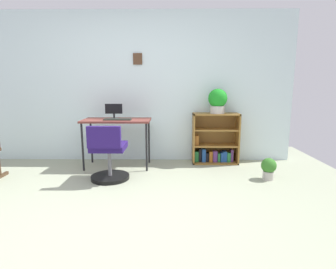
{
  "coord_description": "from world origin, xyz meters",
  "views": [
    {
      "loc": [
        0.6,
        -2.43,
        1.26
      ],
      "look_at": [
        0.56,
        1.11,
        0.62
      ],
      "focal_mm": 28.98,
      "sensor_mm": 36.0,
      "label": 1
    }
  ],
  "objects_px": {
    "office_chair": "(108,156)",
    "potted_plant_floor": "(269,168)",
    "keyboard": "(117,119)",
    "potted_plant_on_shelf": "(218,100)",
    "desk": "(117,124)",
    "bookshelf_low": "(214,141)",
    "monitor": "(114,111)"
  },
  "relations": [
    {
      "from": "potted_plant_on_shelf",
      "to": "keyboard",
      "type": "bearing_deg",
      "value": -169.25
    },
    {
      "from": "office_chair",
      "to": "potted_plant_on_shelf",
      "type": "relative_size",
      "value": 1.96
    },
    {
      "from": "monitor",
      "to": "office_chair",
      "type": "distance_m",
      "value": 0.87
    },
    {
      "from": "keyboard",
      "to": "potted_plant_floor",
      "type": "height_order",
      "value": "keyboard"
    },
    {
      "from": "potted_plant_on_shelf",
      "to": "desk",
      "type": "bearing_deg",
      "value": -172.39
    },
    {
      "from": "desk",
      "to": "monitor",
      "type": "bearing_deg",
      "value": 137.76
    },
    {
      "from": "desk",
      "to": "office_chair",
      "type": "bearing_deg",
      "value": -89.67
    },
    {
      "from": "monitor",
      "to": "bookshelf_low",
      "type": "relative_size",
      "value": 0.32
    },
    {
      "from": "office_chair",
      "to": "bookshelf_low",
      "type": "xyz_separation_m",
      "value": [
        1.54,
        0.9,
        0.02
      ]
    },
    {
      "from": "monitor",
      "to": "potted_plant_on_shelf",
      "type": "xyz_separation_m",
      "value": [
        1.62,
        0.17,
        0.15
      ]
    },
    {
      "from": "bookshelf_low",
      "to": "potted_plant_on_shelf",
      "type": "xyz_separation_m",
      "value": [
        0.02,
        -0.05,
        0.67
      ]
    },
    {
      "from": "keyboard",
      "to": "bookshelf_low",
      "type": "bearing_deg",
      "value": 12.8
    },
    {
      "from": "potted_plant_on_shelf",
      "to": "potted_plant_floor",
      "type": "relative_size",
      "value": 1.32
    },
    {
      "from": "potted_plant_on_shelf",
      "to": "potted_plant_floor",
      "type": "bearing_deg",
      "value": -53.23
    },
    {
      "from": "keyboard",
      "to": "potted_plant_on_shelf",
      "type": "relative_size",
      "value": 1.04
    },
    {
      "from": "keyboard",
      "to": "office_chair",
      "type": "xyz_separation_m",
      "value": [
        -0.03,
        -0.55,
        -0.43
      ]
    },
    {
      "from": "bookshelf_low",
      "to": "potted_plant_on_shelf",
      "type": "relative_size",
      "value": 2.09
    },
    {
      "from": "keyboard",
      "to": "potted_plant_on_shelf",
      "type": "xyz_separation_m",
      "value": [
        1.54,
        0.29,
        0.27
      ]
    },
    {
      "from": "keyboard",
      "to": "potted_plant_floor",
      "type": "xyz_separation_m",
      "value": [
        2.13,
        -0.49,
        -0.59
      ]
    },
    {
      "from": "bookshelf_low",
      "to": "potted_plant_floor",
      "type": "bearing_deg",
      "value": -53.87
    },
    {
      "from": "potted_plant_floor",
      "to": "office_chair",
      "type": "bearing_deg",
      "value": -178.41
    },
    {
      "from": "monitor",
      "to": "bookshelf_low",
      "type": "bearing_deg",
      "value": 7.81
    },
    {
      "from": "desk",
      "to": "office_chair",
      "type": "height_order",
      "value": "office_chair"
    },
    {
      "from": "desk",
      "to": "bookshelf_low",
      "type": "relative_size",
      "value": 1.25
    },
    {
      "from": "potted_plant_on_shelf",
      "to": "monitor",
      "type": "bearing_deg",
      "value": -174.12
    },
    {
      "from": "keyboard",
      "to": "desk",
      "type": "bearing_deg",
      "value": 109.44
    },
    {
      "from": "office_chair",
      "to": "potted_plant_floor",
      "type": "distance_m",
      "value": 2.16
    },
    {
      "from": "desk",
      "to": "bookshelf_low",
      "type": "distance_m",
      "value": 1.6
    },
    {
      "from": "desk",
      "to": "monitor",
      "type": "distance_m",
      "value": 0.2
    },
    {
      "from": "potted_plant_on_shelf",
      "to": "potted_plant_floor",
      "type": "height_order",
      "value": "potted_plant_on_shelf"
    },
    {
      "from": "keyboard",
      "to": "potted_plant_floor",
      "type": "distance_m",
      "value": 2.26
    },
    {
      "from": "keyboard",
      "to": "office_chair",
      "type": "bearing_deg",
      "value": -92.65
    }
  ]
}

